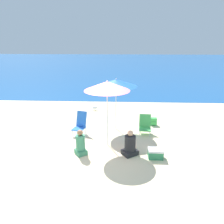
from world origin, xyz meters
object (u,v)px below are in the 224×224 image
object	(u,v)px
beach_umbrella_blue	(116,83)
beach_chair_blue	(80,123)
person_seated_near	(81,144)
cooler_box	(156,153)
beach_umbrella_pink	(107,86)
person_seated_far	(130,145)
beach_chair_green	(145,125)
backpack_green	(153,122)
seagull	(95,108)

from	to	relation	value
beach_umbrella_blue	beach_chair_blue	bearing A→B (deg)	-158.04
person_seated_near	cooler_box	world-z (taller)	person_seated_near
beach_chair_blue	cooler_box	bearing A→B (deg)	-15.80
beach_umbrella_pink	person_seated_far	size ratio (longest dim) A/B	2.73
person_seated_near	cooler_box	xyz separation A→B (m)	(2.45, -0.12, -0.20)
person_seated_far	beach_chair_blue	bearing A→B (deg)	-163.54
person_seated_far	beach_umbrella_pink	bearing A→B (deg)	-164.58
beach_umbrella_pink	beach_umbrella_blue	bearing A→B (deg)	80.29
person_seated_far	cooler_box	distance (m)	0.86
beach_chair_blue	beach_chair_green	world-z (taller)	beach_chair_blue
beach_umbrella_pink	person_seated_far	bearing A→B (deg)	-40.54
cooler_box	beach_chair_green	bearing A→B (deg)	94.94
backpack_green	beach_umbrella_pink	bearing A→B (deg)	-133.97
beach_umbrella_pink	beach_chair_blue	size ratio (longest dim) A/B	2.64
person_seated_near	beach_chair_green	bearing A→B (deg)	4.00
beach_chair_green	backpack_green	bearing A→B (deg)	66.09
beach_umbrella_blue	cooler_box	xyz separation A→B (m)	(1.36, -2.35, -1.82)
person_seated_near	seagull	xyz separation A→B (m)	(-0.11, 4.65, -0.22)
beach_chair_green	beach_chair_blue	bearing A→B (deg)	-172.96
beach_umbrella_pink	seagull	xyz separation A→B (m)	(-0.95, 3.92, -2.03)
beach_chair_green	person_seated_far	bearing A→B (deg)	-106.79
cooler_box	seagull	world-z (taller)	cooler_box
beach_umbrella_pink	beach_chair_blue	world-z (taller)	beach_umbrella_pink
person_seated_near	person_seated_far	xyz separation A→B (m)	(1.63, 0.05, -0.02)
beach_umbrella_blue	seagull	world-z (taller)	beach_umbrella_blue
beach_umbrella_pink	beach_chair_green	world-z (taller)	beach_umbrella_pink
beach_umbrella_pink	beach_chair_green	distance (m)	2.55
person_seated_far	beach_chair_green	bearing A→B (deg)	125.66
beach_chair_green	cooler_box	bearing A→B (deg)	-81.55
beach_chair_blue	person_seated_far	size ratio (longest dim) A/B	1.03
beach_chair_green	cooler_box	xyz separation A→B (m)	(0.17, -1.94, -0.21)
beach_umbrella_pink	person_seated_near	xyz separation A→B (m)	(-0.84, -0.73, -1.81)
beach_chair_blue	seagull	distance (m)	3.01
beach_umbrella_blue	beach_umbrella_pink	xyz separation A→B (m)	(-0.26, -1.50, 0.19)
beach_umbrella_pink	beach_chair_green	bearing A→B (deg)	37.01
beach_umbrella_blue	person_seated_far	distance (m)	2.77
person_seated_near	backpack_green	xyz separation A→B (m)	(2.74, 2.70, -0.20)
beach_chair_green	person_seated_far	xyz separation A→B (m)	(-0.65, -1.77, -0.03)
backpack_green	beach_chair_green	bearing A→B (deg)	-117.42
beach_umbrella_blue	person_seated_near	size ratio (longest dim) A/B	2.47
beach_chair_blue	cooler_box	distance (m)	3.30
seagull	cooler_box	bearing A→B (deg)	-61.79
beach_chair_blue	beach_umbrella_pink	bearing A→B (deg)	-21.84
seagull	backpack_green	bearing A→B (deg)	-34.37
beach_umbrella_blue	backpack_green	distance (m)	2.50
beach_umbrella_blue	beach_umbrella_pink	bearing A→B (deg)	-99.71
beach_umbrella_blue	beach_chair_blue	xyz separation A→B (m)	(-1.41, -0.57, -1.54)
beach_umbrella_blue	person_seated_near	bearing A→B (deg)	-116.23
beach_umbrella_blue	backpack_green	bearing A→B (deg)	16.08
beach_chair_blue	cooler_box	size ratio (longest dim) A/B	1.86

